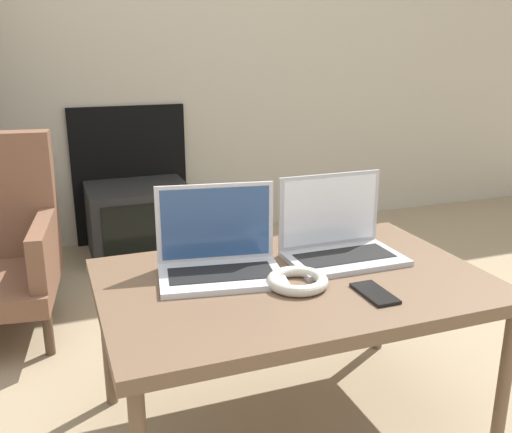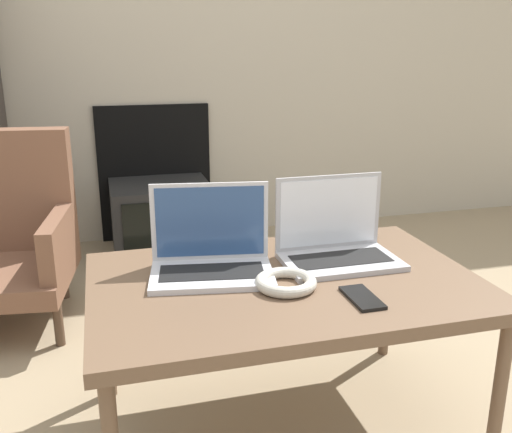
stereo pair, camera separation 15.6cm
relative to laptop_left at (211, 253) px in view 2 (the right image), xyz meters
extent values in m
cube|color=#B7AD99|center=(0.18, 1.80, 0.77)|extent=(7.00, 0.06, 2.60)
cube|color=black|center=(0.01, 1.76, -0.15)|extent=(0.63, 0.03, 0.77)
cube|color=brown|center=(0.18, -0.10, -0.07)|extent=(1.05, 0.69, 0.04)
cylinder|color=brown|center=(0.67, -0.41, -0.31)|extent=(0.04, 0.04, 0.44)
cylinder|color=brown|center=(-0.30, 0.20, -0.31)|extent=(0.04, 0.04, 0.44)
cylinder|color=brown|center=(0.67, 0.20, -0.31)|extent=(0.04, 0.04, 0.44)
cube|color=silver|center=(-0.01, -0.04, -0.05)|extent=(0.37, 0.27, 0.02)
cube|color=black|center=(-0.01, -0.04, -0.04)|extent=(0.30, 0.16, 0.00)
cube|color=silver|center=(0.01, 0.06, 0.07)|extent=(0.33, 0.06, 0.23)
cube|color=#2D4C7F|center=(0.01, 0.06, 0.07)|extent=(0.30, 0.05, 0.20)
cube|color=#B2B2B7|center=(0.37, -0.04, -0.05)|extent=(0.34, 0.22, 0.02)
cube|color=black|center=(0.37, -0.04, -0.04)|extent=(0.28, 0.12, 0.00)
cube|color=#B2B2B7|center=(0.37, 0.06, 0.07)|extent=(0.33, 0.01, 0.23)
cube|color=white|center=(0.37, 0.06, 0.07)|extent=(0.31, 0.00, 0.20)
torus|color=beige|center=(0.17, -0.16, -0.04)|extent=(0.16, 0.16, 0.03)
cube|color=black|center=(0.33, -0.28, -0.05)|extent=(0.07, 0.14, 0.01)
cube|color=black|center=(0.01, 1.53, -0.34)|extent=(0.52, 0.44, 0.37)
cube|color=black|center=(0.01, 1.31, -0.34)|extent=(0.43, 0.01, 0.29)
cube|color=brown|center=(-0.46, 0.76, -0.17)|extent=(0.12, 0.49, 0.20)
cylinder|color=#4C3828|center=(-0.48, 0.58, -0.44)|extent=(0.04, 0.04, 0.18)
cylinder|color=#4C3828|center=(-0.48, 1.02, -0.44)|extent=(0.04, 0.04, 0.18)
camera|label=1|loc=(-0.42, -1.42, 0.56)|focal=40.00mm
camera|label=2|loc=(-0.27, -1.47, 0.56)|focal=40.00mm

